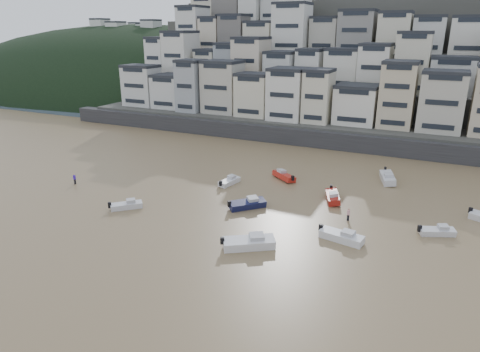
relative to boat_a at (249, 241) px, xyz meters
The scene contains 16 objects.
ground 20.98m from the boat_a, 120.61° to the right, with size 400.00×400.00×0.00m, color olive.
sea_strip 175.16m from the boat_a, 133.55° to the left, with size 340.00×340.00×0.00m, color #485467.
harbor_wall 46.97m from the boat_a, 90.83° to the left, with size 140.00×3.00×3.50m, color #38383A.
hillside 87.73m from the boat_a, 87.32° to the left, with size 141.04×66.00×50.00m.
headland 157.62m from the boat_a, 132.10° to the left, with size 216.00×135.00×53.33m.
boat_a is the anchor object (origin of this frame).
boat_b 11.08m from the boat_a, 34.84° to the left, with size 5.66×1.85×1.54m, color silver, non-canonical shape.
boat_c 11.53m from the boat_a, 115.32° to the left, with size 5.65×1.85×1.54m, color #13173D, non-canonical shape.
boat_d 23.11m from the boat_a, 33.67° to the left, with size 4.55×1.49×1.24m, color silver, non-canonical shape.
boat_e 19.00m from the boat_a, 74.38° to the left, with size 5.60×1.83×1.53m, color maroon, non-canonical shape.
boat_f 21.43m from the boat_a, 122.71° to the left, with size 4.73×1.55×1.29m, color silver, non-canonical shape.
boat_h 24.56m from the boat_a, 100.53° to the left, with size 5.35×1.75×1.46m, color #B42116, non-canonical shape.
boat_i 32.36m from the boat_a, 69.72° to the left, with size 6.33×2.07×1.73m, color silver, non-canonical shape.
boat_j 20.33m from the boat_a, behind, with size 4.71×1.54×1.28m, color silver, non-canonical shape.
person_blue 34.95m from the boat_a, 167.60° to the left, with size 0.44×0.44×1.74m, color #3E1BCB, non-canonical shape.
person_pink 15.06m from the boat_a, 55.18° to the left, with size 0.44×0.44×1.74m, color pink, non-canonical shape.
Camera 1 is at (28.32, -21.56, 23.64)m, focal length 32.00 mm.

